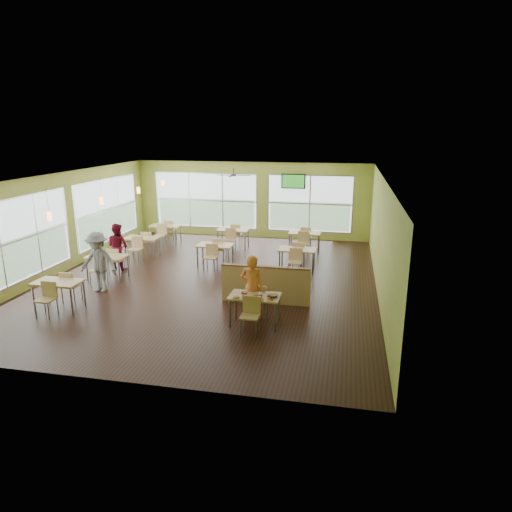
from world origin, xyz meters
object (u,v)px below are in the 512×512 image
main_table (255,300)px  food_basket (273,296)px  half_wall_divider (266,285)px  man_plaid (252,287)px

main_table → food_basket: main_table is taller
main_table → half_wall_divider: 1.45m
main_table → man_plaid: bearing=111.4°
man_plaid → food_basket: bearing=153.2°
main_table → man_plaid: size_ratio=0.93×
man_plaid → main_table: bearing=117.7°
man_plaid → food_basket: man_plaid is taller
half_wall_divider → food_basket: (0.44, -1.47, 0.26)m
man_plaid → food_basket: (0.58, -0.38, -0.03)m
main_table → food_basket: (0.44, -0.02, 0.15)m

